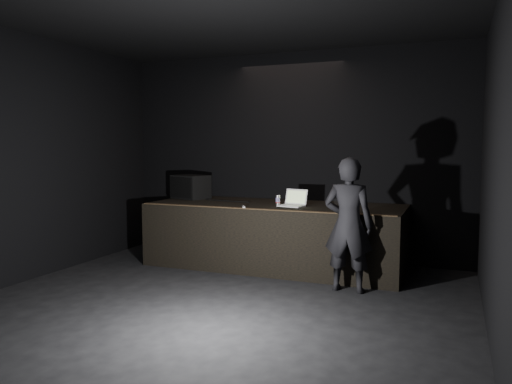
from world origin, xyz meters
The scene contains 11 objects.
ground centered at (0.00, 0.00, 0.00)m, with size 7.00×7.00×0.00m, color black.
room_walls centered at (0.00, 0.00, 2.02)m, with size 6.10×7.10×3.52m.
stage_riser centered at (0.00, 2.73, 0.50)m, with size 4.00×1.50×1.00m, color black.
riser_lip centered at (0.00, 2.02, 1.01)m, with size 3.92×0.10×0.01m, color brown.
stage_monitor centered at (-1.67, 2.98, 1.20)m, with size 0.73×0.63×0.41m.
cable centered at (-0.87, 2.79, 1.01)m, with size 0.02×0.02×0.85m, color black.
laptop centered at (0.35, 2.59, 1.07)m, with size 0.42×0.39×0.25m.
beer_can centered at (0.10, 2.57, 1.08)m, with size 0.07×0.07×0.16m.
plastic_cup centered at (0.94, 2.90, 1.05)m, with size 0.09×0.09×0.11m, color white.
wii_remote centered at (-0.27, 2.08, 1.01)m, with size 0.04×0.15×0.03m, color silver.
person centered at (1.36, 1.78, 0.89)m, with size 0.65×0.43×1.78m, color black.
Camera 1 is at (2.64, -4.69, 1.92)m, focal length 35.00 mm.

